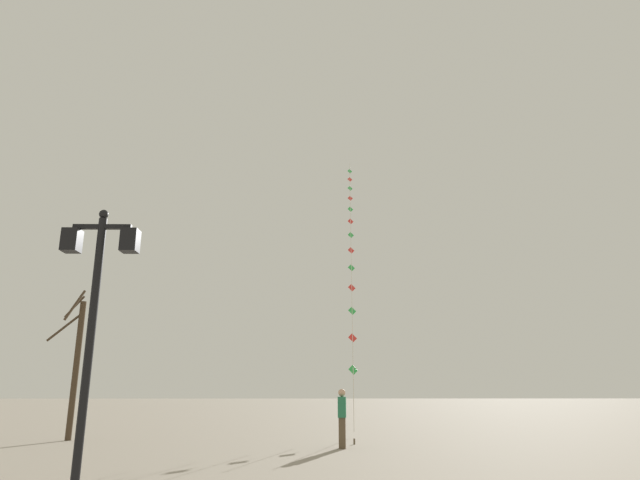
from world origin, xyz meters
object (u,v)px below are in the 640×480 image
at_px(kite_train, 351,244).
at_px(kite_flyer, 342,417).
at_px(twin_lantern_lamp_post, 95,292).
at_px(bare_tree, 75,362).

bearing_deg(kite_train, kite_flyer, -95.75).
distance_m(kite_train, kite_flyer, 15.46).
relative_size(twin_lantern_lamp_post, bare_tree, 0.91).
bearing_deg(bare_tree, kite_train, 43.30).
distance_m(twin_lantern_lamp_post, kite_train, 22.52).
bearing_deg(kite_flyer, bare_tree, 79.31).
xyz_separation_m(kite_flyer, bare_tree, (-9.31, 2.73, 1.72)).
xyz_separation_m(kite_train, kite_flyer, (-1.28, -12.71, -8.70)).
bearing_deg(kite_train, bare_tree, -136.70).
height_order(kite_train, bare_tree, kite_train).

